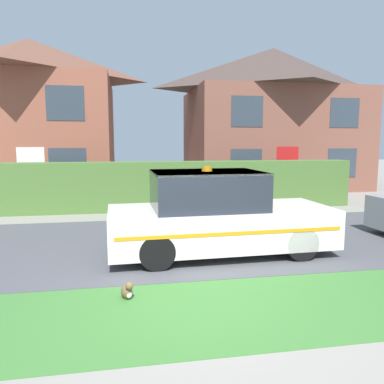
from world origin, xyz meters
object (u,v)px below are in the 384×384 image
at_px(cat, 127,291).
at_px(house_left, 32,116).
at_px(house_right, 272,117).
at_px(wheelie_bin, 99,194).
at_px(police_car, 217,216).

bearing_deg(cat, house_left, 174.31).
distance_m(cat, house_left, 13.84).
height_order(house_left, house_right, house_right).
distance_m(house_right, wheelie_bin, 10.40).
bearing_deg(house_right, police_car, -116.73).
height_order(cat, house_right, house_right).
height_order(house_left, wheelie_bin, house_left).
xyz_separation_m(cat, house_left, (-4.12, 12.78, 3.35)).
bearing_deg(police_car, cat, -134.35).
relative_size(cat, house_right, 0.04).
relative_size(house_left, wheelie_bin, 6.73).
height_order(police_car, house_right, house_right).
bearing_deg(house_left, wheelie_bin, -58.50).
bearing_deg(wheelie_bin, house_right, 26.04).
xyz_separation_m(house_left, wheelie_bin, (3.22, -5.25, -2.92)).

